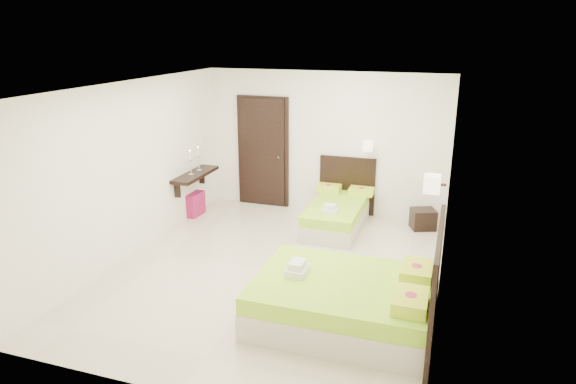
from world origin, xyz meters
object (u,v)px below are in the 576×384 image
(nightstand, at_px, (423,219))
(ottoman, at_px, (189,203))
(bed_single, at_px, (338,212))
(bed_double, at_px, (351,300))

(nightstand, relative_size, ottoman, 0.91)
(bed_single, distance_m, bed_double, 3.11)
(ottoman, bearing_deg, bed_double, -37.26)
(bed_double, height_order, ottoman, bed_double)
(bed_double, distance_m, ottoman, 4.52)
(bed_single, relative_size, ottoman, 4.02)
(bed_single, height_order, bed_double, bed_double)
(bed_single, bearing_deg, ottoman, -174.66)
(bed_double, height_order, nightstand, bed_double)
(bed_double, bearing_deg, ottoman, 142.74)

